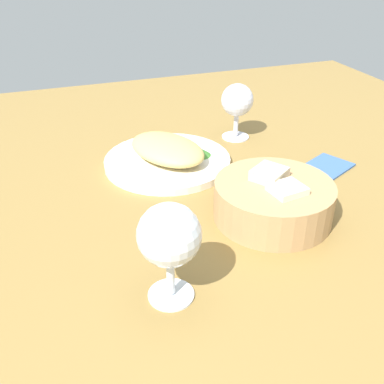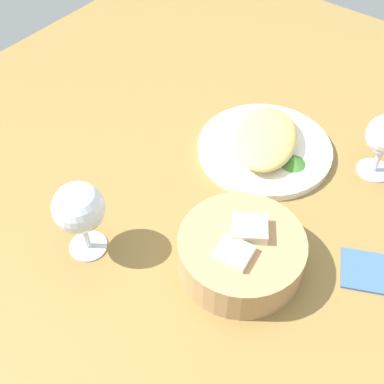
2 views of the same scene
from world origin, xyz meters
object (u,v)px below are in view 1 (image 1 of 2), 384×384
(wine_glass_near, at_px, (169,238))
(wine_glass_far, at_px, (237,103))
(folded_napkin, at_px, (325,167))
(plate, at_px, (168,161))
(bread_basket, at_px, (274,200))

(wine_glass_near, xyz_separation_m, wine_glass_far, (-0.42, 0.28, -0.01))
(folded_napkin, bearing_deg, plate, 131.02)
(wine_glass_far, distance_m, folded_napkin, 0.23)
(wine_glass_far, xyz_separation_m, folded_napkin, (0.19, 0.10, -0.07))
(bread_basket, relative_size, folded_napkin, 1.66)
(wine_glass_far, bearing_deg, wine_glass_near, -33.42)
(plate, xyz_separation_m, folded_napkin, (0.12, 0.27, -0.00))
(plate, distance_m, folded_napkin, 0.30)
(wine_glass_far, bearing_deg, folded_napkin, 26.52)
(wine_glass_far, height_order, folded_napkin, wine_glass_far)
(bread_basket, bearing_deg, plate, -156.14)
(bread_basket, distance_m, wine_glass_far, 0.32)
(bread_basket, height_order, wine_glass_far, wine_glass_far)
(plate, distance_m, wine_glass_near, 0.37)
(wine_glass_far, relative_size, folded_napkin, 1.07)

